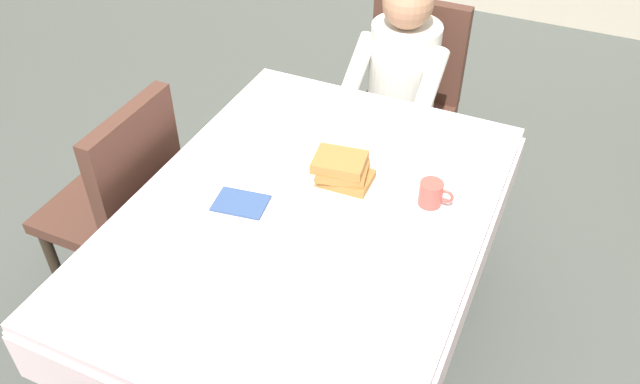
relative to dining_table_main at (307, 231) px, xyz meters
The scene contains 12 objects.
ground_plane 0.65m from the dining_table_main, ahead, with size 14.00×14.00×0.00m, color #474C47.
dining_table_main is the anchor object (origin of this frame).
chair_diner 1.18m from the dining_table_main, 91.25° to the left, with size 0.44×0.45×0.93m.
diner_person 1.01m from the dining_table_main, 91.45° to the left, with size 0.40×0.43×1.12m.
chair_left_side 0.78m from the dining_table_main, behind, with size 0.45×0.44×0.93m.
plate_breakfast 0.19m from the dining_table_main, 71.30° to the left, with size 0.28×0.28×0.02m, color white.
breakfast_stack 0.23m from the dining_table_main, 71.84° to the left, with size 0.20×0.16×0.09m.
cup_coffee 0.42m from the dining_table_main, 29.03° to the left, with size 0.11×0.08×0.08m.
fork_left_of_plate 0.22m from the dining_table_main, 134.34° to the left, with size 0.18×0.01×0.01m, color silver.
knife_right_of_plate 0.30m from the dining_table_main, 29.72° to the left, with size 0.20×0.01×0.01m, color silver.
spoon_near_edge 0.19m from the dining_table_main, 77.29° to the right, with size 0.15×0.01×0.01m, color silver.
napkin_folded 0.23m from the dining_table_main, 164.16° to the right, with size 0.17×0.12×0.01m, color #334C7F.
Camera 1 is at (0.68, -1.40, 2.14)m, focal length 36.66 mm.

